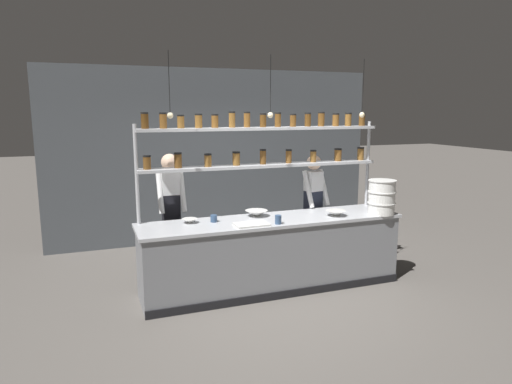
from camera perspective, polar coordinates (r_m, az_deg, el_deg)
The scene contains 14 objects.
ground_plane at distance 6.05m, azimuth 1.99°, elevation -11.87°, with size 40.00×40.00×0.00m, color #5B5651.
back_wall at distance 8.05m, azimuth -4.90°, elevation 4.56°, with size 5.77×0.12×2.97m, color #4C5156.
prep_counter at distance 5.89m, azimuth 2.03°, elevation -7.73°, with size 3.37×0.76×0.92m.
spice_shelf_unit at distance 5.93m, azimuth 0.85°, elevation 5.54°, with size 3.26×0.28×2.25m.
chef_left at distance 6.10m, azimuth -10.56°, elevation -2.05°, with size 0.36×0.30×1.72m.
chef_center at distance 6.60m, azimuth 7.17°, elevation -1.48°, with size 0.40×0.33×1.64m.
container_stack at distance 6.21m, azimuth 15.44°, elevation -0.60°, with size 0.36×0.36×0.45m.
cutting_board at distance 5.44m, azimuth -0.57°, elevation -4.06°, with size 0.40×0.26×0.02m.
prep_bowl_near_left at distance 5.60m, azimuth -8.30°, elevation -3.59°, with size 0.19×0.19×0.05m.
prep_bowl_center_front at distance 5.88m, azimuth 0.06°, elevation -2.69°, with size 0.29×0.29×0.08m.
prep_bowl_center_back at distance 6.00m, azimuth 9.94°, elevation -2.63°, with size 0.26×0.26×0.07m.
serving_cup_front at distance 5.50m, azimuth 2.79°, elevation -3.47°, with size 0.08×0.08×0.11m.
serving_cup_by_board at distance 5.61m, azimuth -5.30°, elevation -3.32°, with size 0.08×0.08×0.09m.
pendant_light_row at distance 5.60m, azimuth 2.08°, elevation 10.00°, with size 2.58×0.07×0.74m.
Camera 1 is at (-2.15, -5.17, 2.27)m, focal length 32.00 mm.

